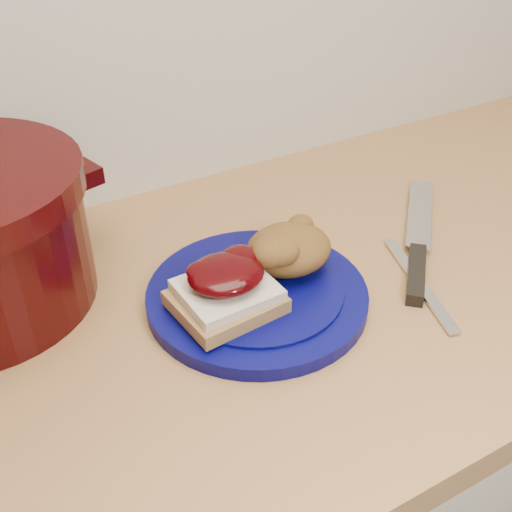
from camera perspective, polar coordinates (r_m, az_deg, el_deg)
plate at (r=0.75m, az=0.10°, el=-3.59°), size 0.26×0.26×0.02m
sandwich at (r=0.70m, az=-2.68°, el=-2.91°), size 0.12×0.10×0.05m
stuffing_mound at (r=0.76m, az=2.92°, el=0.61°), size 0.11×0.09×0.05m
chef_knife at (r=0.84m, az=14.15°, el=0.03°), size 0.22×0.23×0.02m
butter_knife at (r=0.80m, az=14.30°, el=-2.29°), size 0.07×0.18×0.00m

